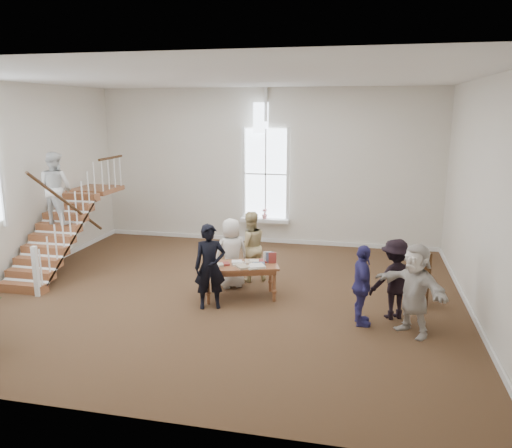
% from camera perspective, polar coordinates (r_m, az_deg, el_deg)
% --- Properties ---
extents(ground, '(10.00, 10.00, 0.00)m').
position_cam_1_polar(ground, '(10.86, -3.59, -8.03)').
color(ground, '#442D1B').
rests_on(ground, ground).
extents(room_shell, '(10.49, 10.00, 10.00)m').
position_cam_1_polar(room_shell, '(14.83, 1.05, -0.63)').
color(room_shell, beige).
rests_on(room_shell, ground).
extents(staircase, '(1.10, 4.10, 2.92)m').
position_cam_1_polar(staircase, '(12.91, -21.62, 1.93)').
color(staircase, brown).
rests_on(staircase, ground).
extents(library_table, '(1.73, 1.23, 0.79)m').
position_cam_1_polar(library_table, '(10.46, -1.75, -5.07)').
color(library_table, brown).
rests_on(library_table, ground).
extents(police_officer, '(0.73, 0.61, 1.71)m').
position_cam_1_polar(police_officer, '(9.93, -5.28, -4.88)').
color(police_officer, black).
rests_on(police_officer, ground).
extents(elderly_woman, '(0.91, 0.83, 1.56)m').
position_cam_1_polar(elderly_woman, '(11.07, -2.82, -3.35)').
color(elderly_woman, silver).
rests_on(elderly_woman, ground).
extents(person_yellow, '(1.00, 0.94, 1.64)m').
position_cam_1_polar(person_yellow, '(11.45, -0.72, -2.58)').
color(person_yellow, '#D1BC82').
rests_on(person_yellow, ground).
extents(woman_cluster_a, '(0.49, 0.93, 1.51)m').
position_cam_1_polar(woman_cluster_a, '(9.35, 12.02, -6.89)').
color(woman_cluster_a, navy).
rests_on(woman_cluster_a, ground).
extents(woman_cluster_b, '(1.15, 0.98, 1.54)m').
position_cam_1_polar(woman_cluster_b, '(9.79, 15.58, -6.09)').
color(woman_cluster_b, black).
rests_on(woman_cluster_b, ground).
extents(woman_cluster_c, '(1.43, 1.43, 1.65)m').
position_cam_1_polar(woman_cluster_c, '(9.19, 17.68, -7.14)').
color(woman_cluster_c, beige).
rests_on(woman_cluster_c, ground).
extents(side_chair, '(0.50, 0.50, 1.04)m').
position_cam_1_polar(side_chair, '(10.74, 18.15, -5.61)').
color(side_chair, '#341E0E').
rests_on(side_chair, ground).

